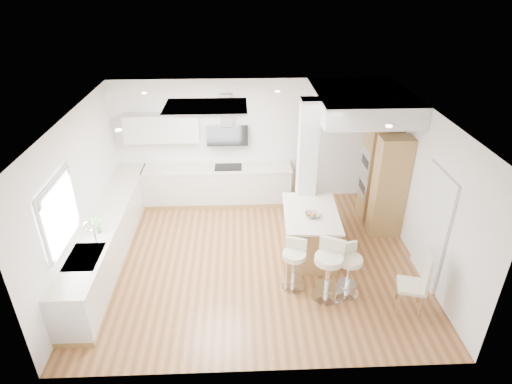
{
  "coord_description": "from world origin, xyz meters",
  "views": [
    {
      "loc": [
        -0.24,
        -6.49,
        4.94
      ],
      "look_at": [
        0.05,
        0.4,
        1.23
      ],
      "focal_mm": 30.0,
      "sensor_mm": 36.0,
      "label": 1
    }
  ],
  "objects_px": {
    "bar_stool_a": "(294,262)",
    "bar_stool_c": "(349,268)",
    "peninsula": "(310,232)",
    "bar_stool_b": "(328,268)",
    "dining_chair": "(419,280)"
  },
  "relations": [
    {
      "from": "bar_stool_a",
      "to": "bar_stool_c",
      "type": "height_order",
      "value": "bar_stool_c"
    },
    {
      "from": "peninsula",
      "to": "bar_stool_c",
      "type": "height_order",
      "value": "peninsula"
    },
    {
      "from": "bar_stool_b",
      "to": "dining_chair",
      "type": "relative_size",
      "value": 0.99
    },
    {
      "from": "bar_stool_b",
      "to": "bar_stool_a",
      "type": "bearing_deg",
      "value": 176.79
    },
    {
      "from": "bar_stool_a",
      "to": "peninsula",
      "type": "bearing_deg",
      "value": 85.15
    },
    {
      "from": "bar_stool_a",
      "to": "bar_stool_c",
      "type": "xyz_separation_m",
      "value": [
        0.88,
        -0.19,
        0.01
      ]
    },
    {
      "from": "bar_stool_c",
      "to": "dining_chair",
      "type": "xyz_separation_m",
      "value": [
        1.01,
        -0.42,
        0.06
      ]
    },
    {
      "from": "peninsula",
      "to": "bar_stool_c",
      "type": "distance_m",
      "value": 1.25
    },
    {
      "from": "bar_stool_a",
      "to": "dining_chair",
      "type": "height_order",
      "value": "dining_chair"
    },
    {
      "from": "peninsula",
      "to": "bar_stool_b",
      "type": "relative_size",
      "value": 1.43
    },
    {
      "from": "bar_stool_a",
      "to": "bar_stool_c",
      "type": "bearing_deg",
      "value": 6.02
    },
    {
      "from": "peninsula",
      "to": "dining_chair",
      "type": "relative_size",
      "value": 1.41
    },
    {
      "from": "dining_chair",
      "to": "bar_stool_a",
      "type": "bearing_deg",
      "value": 177.83
    },
    {
      "from": "peninsula",
      "to": "bar_stool_c",
      "type": "bearing_deg",
      "value": -65.32
    },
    {
      "from": "bar_stool_b",
      "to": "dining_chair",
      "type": "height_order",
      "value": "dining_chair"
    }
  ]
}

